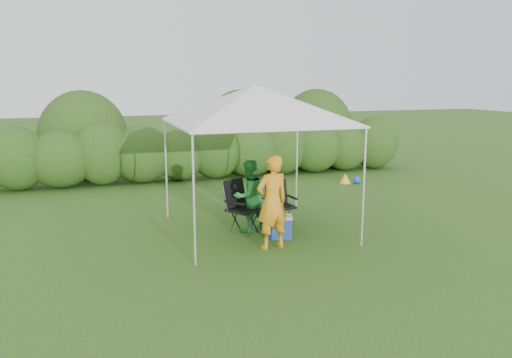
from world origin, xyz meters
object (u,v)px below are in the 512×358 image
object	(u,v)px
canopy	(255,104)
woman	(249,196)
chair_right	(279,200)
cooler	(279,226)
man	(272,202)
chair_left	(240,202)

from	to	relation	value
canopy	woman	world-z (taller)	canopy
chair_right	cooler	world-z (taller)	chair_right
man	chair_right	bearing A→B (deg)	-126.98
canopy	cooler	distance (m)	2.34
chair_left	woman	distance (m)	0.21
canopy	man	distance (m)	1.96
canopy	chair_left	size ratio (longest dim) A/B	3.05
man	woman	distance (m)	1.10
chair_left	man	distance (m)	1.18
cooler	woman	bearing A→B (deg)	146.17
canopy	chair_right	world-z (taller)	canopy
cooler	chair_left	bearing A→B (deg)	153.66
chair_right	man	bearing A→B (deg)	-123.00
chair_left	chair_right	bearing A→B (deg)	-23.12
canopy	chair_right	xyz separation A→B (m)	(0.56, 0.20, -1.95)
woman	chair_right	bearing A→B (deg)	176.31
canopy	cooler	world-z (taller)	canopy
woman	man	bearing A→B (deg)	74.56
chair_left	cooler	bearing A→B (deg)	-79.27
woman	cooler	bearing A→B (deg)	107.10
chair_right	canopy	bearing A→B (deg)	-168.27
chair_left	woman	size ratio (longest dim) A/B	0.72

